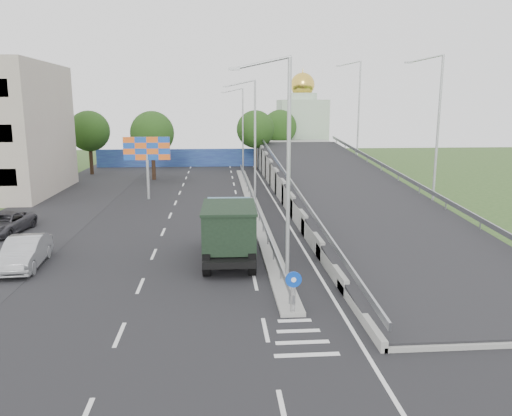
{
  "coord_description": "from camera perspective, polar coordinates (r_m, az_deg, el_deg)",
  "views": [
    {
      "loc": [
        -2.86,
        -16.05,
        8.15
      ],
      "look_at": [
        -0.64,
        12.8,
        2.2
      ],
      "focal_mm": 35.0,
      "sensor_mm": 36.0,
      "label": 1
    }
  ],
  "objects": [
    {
      "name": "road_surface",
      "position": [
        36.97,
        -4.52,
        -1.15
      ],
      "size": [
        26.0,
        90.0,
        0.04
      ],
      "primitive_type": "cube",
      "color": "black",
      "rests_on": "ground"
    },
    {
      "name": "lamp_post_far",
      "position": [
        62.17,
        -1.69,
        9.46
      ],
      "size": [
        2.74,
        0.18,
        10.08
      ],
      "color": "#B2B5B7",
      "rests_on": "median"
    },
    {
      "name": "ground",
      "position": [
        18.23,
        5.27,
        -14.99
      ],
      "size": [
        160.0,
        160.0,
        0.0
      ],
      "primitive_type": "plane",
      "color": "#2D4C1E",
      "rests_on": "ground"
    },
    {
      "name": "tree_ramp_far",
      "position": [
        71.67,
        2.73,
        9.23
      ],
      "size": [
        4.8,
        4.8,
        7.6
      ],
      "color": "black",
      "rests_on": "ground"
    },
    {
      "name": "church",
      "position": [
        77.19,
        5.26,
        9.47
      ],
      "size": [
        7.0,
        7.0,
        13.8
      ],
      "color": "#B2CCAD",
      "rests_on": "ground"
    },
    {
      "name": "dump_truck",
      "position": [
        26.8,
        -3.09,
        -2.29
      ],
      "size": [
        2.86,
        7.09,
        3.1
      ],
      "rotation": [
        0.0,
        0.0,
        -0.02
      ],
      "color": "black",
      "rests_on": "ground"
    },
    {
      "name": "parked_car_b",
      "position": [
        28.2,
        -24.93,
        -4.63
      ],
      "size": [
        1.97,
        4.87,
        1.57
      ],
      "primitive_type": "imported",
      "rotation": [
        0.0,
        0.0,
        0.06
      ],
      "color": "#9C9EA2",
      "rests_on": "ground"
    },
    {
      "name": "parking_strip",
      "position": [
        39.23,
        -23.87,
        -1.38
      ],
      "size": [
        8.0,
        90.0,
        0.05
      ],
      "primitive_type": "cube",
      "color": "black",
      "rests_on": "ground"
    },
    {
      "name": "tree_left_mid",
      "position": [
        56.59,
        -11.78,
        8.37
      ],
      "size": [
        4.8,
        4.8,
        7.6
      ],
      "color": "black",
      "rests_on": "ground"
    },
    {
      "name": "blue_wall",
      "position": [
        68.42,
        -5.37,
        5.74
      ],
      "size": [
        30.0,
        0.5,
        2.4
      ],
      "primitive_type": "cube",
      "color": "navy",
      "rests_on": "ground"
    },
    {
      "name": "lamp_post_mid",
      "position": [
        42.22,
        -0.37,
        8.44
      ],
      "size": [
        2.74,
        0.18,
        10.08
      ],
      "color": "#B2B5B7",
      "rests_on": "median"
    },
    {
      "name": "parked_car_c",
      "position": [
        36.09,
        -26.76,
        -1.6
      ],
      "size": [
        2.81,
        5.08,
        1.35
      ],
      "primitive_type": "imported",
      "rotation": [
        0.0,
        0.0,
        -0.12
      ],
      "color": "#343338",
      "rests_on": "ground"
    },
    {
      "name": "overpass_ramp",
      "position": [
        41.87,
        9.99,
        2.65
      ],
      "size": [
        10.0,
        50.0,
        3.5
      ],
      "color": "gray",
      "rests_on": "ground"
    },
    {
      "name": "lamp_post_near",
      "position": [
        22.38,
        3.26,
        5.59
      ],
      "size": [
        2.74,
        0.18,
        10.08
      ],
      "color": "#B2B5B7",
      "rests_on": "median"
    },
    {
      "name": "sign_bollard",
      "position": [
        19.78,
        4.27,
        -9.51
      ],
      "size": [
        0.64,
        0.23,
        1.67
      ],
      "color": "black",
      "rests_on": "median"
    },
    {
      "name": "median",
      "position": [
        40.96,
        -0.32,
        0.28
      ],
      "size": [
        1.0,
        44.0,
        0.2
      ],
      "primitive_type": "cube",
      "color": "gray",
      "rests_on": "ground"
    },
    {
      "name": "billboard",
      "position": [
        44.66,
        -12.37,
        6.26
      ],
      "size": [
        4.0,
        0.24,
        5.5
      ],
      "color": "#B2B5B7",
      "rests_on": "ground"
    },
    {
      "name": "tree_left_far",
      "position": [
        62.97,
        -18.52,
        8.33
      ],
      "size": [
        4.8,
        4.8,
        7.6
      ],
      "color": "black",
      "rests_on": "ground"
    },
    {
      "name": "tree_median_far",
      "position": [
        64.31,
        -0.07,
        8.97
      ],
      "size": [
        4.8,
        4.8,
        7.6
      ],
      "color": "black",
      "rests_on": "ground"
    },
    {
      "name": "median_guardrail",
      "position": [
        40.83,
        -0.32,
        1.18
      ],
      "size": [
        0.09,
        44.0,
        0.71
      ],
      "color": "gray",
      "rests_on": "median"
    }
  ]
}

